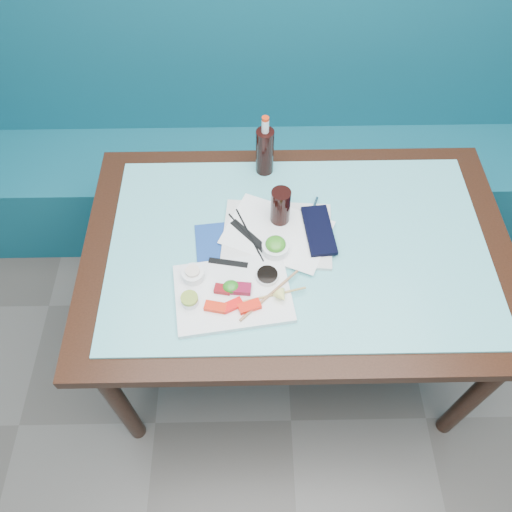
{
  "coord_description": "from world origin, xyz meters",
  "views": [
    {
      "loc": [
        -0.15,
        0.5,
        2.06
      ],
      "look_at": [
        -0.14,
        1.38,
        0.8
      ],
      "focal_mm": 35.0,
      "sensor_mm": 36.0,
      "label": 1
    }
  ],
  "objects_px": {
    "dining_table": "(297,261)",
    "sashimi_plate": "(233,293)",
    "booth_bench": "(281,151)",
    "serving_tray": "(277,234)",
    "seaweed_bowl": "(275,248)",
    "blue_napkin": "(219,241)",
    "cola_glass": "(280,206)",
    "cola_bottle_body": "(265,152)"
  },
  "relations": [
    {
      "from": "serving_tray",
      "to": "cola_glass",
      "type": "xyz_separation_m",
      "value": [
        0.01,
        0.05,
        0.07
      ]
    },
    {
      "from": "cola_bottle_body",
      "to": "sashimi_plate",
      "type": "bearing_deg",
      "value": -101.86
    },
    {
      "from": "cola_glass",
      "to": "blue_napkin",
      "type": "distance_m",
      "value": 0.23
    },
    {
      "from": "booth_bench",
      "to": "blue_napkin",
      "type": "distance_m",
      "value": 0.94
    },
    {
      "from": "sashimi_plate",
      "to": "cola_glass",
      "type": "height_order",
      "value": "cola_glass"
    },
    {
      "from": "cola_bottle_body",
      "to": "seaweed_bowl",
      "type": "bearing_deg",
      "value": -86.29
    },
    {
      "from": "dining_table",
      "to": "cola_bottle_body",
      "type": "height_order",
      "value": "cola_bottle_body"
    },
    {
      "from": "serving_tray",
      "to": "seaweed_bowl",
      "type": "height_order",
      "value": "seaweed_bowl"
    },
    {
      "from": "dining_table",
      "to": "serving_tray",
      "type": "distance_m",
      "value": 0.13
    },
    {
      "from": "serving_tray",
      "to": "sashimi_plate",
      "type": "bearing_deg",
      "value": -117.9
    },
    {
      "from": "sashimi_plate",
      "to": "cola_glass",
      "type": "bearing_deg",
      "value": 53.35
    },
    {
      "from": "sashimi_plate",
      "to": "serving_tray",
      "type": "distance_m",
      "value": 0.27
    },
    {
      "from": "serving_tray",
      "to": "seaweed_bowl",
      "type": "xyz_separation_m",
      "value": [
        -0.01,
        -0.07,
        0.02
      ]
    },
    {
      "from": "serving_tray",
      "to": "seaweed_bowl",
      "type": "relative_size",
      "value": 4.09
    },
    {
      "from": "sashimi_plate",
      "to": "serving_tray",
      "type": "relative_size",
      "value": 0.98
    },
    {
      "from": "blue_napkin",
      "to": "serving_tray",
      "type": "bearing_deg",
      "value": 7.66
    },
    {
      "from": "serving_tray",
      "to": "cola_bottle_body",
      "type": "distance_m",
      "value": 0.31
    },
    {
      "from": "cola_glass",
      "to": "cola_bottle_body",
      "type": "distance_m",
      "value": 0.25
    },
    {
      "from": "sashimi_plate",
      "to": "cola_bottle_body",
      "type": "distance_m",
      "value": 0.54
    },
    {
      "from": "booth_bench",
      "to": "cola_bottle_body",
      "type": "height_order",
      "value": "booth_bench"
    },
    {
      "from": "dining_table",
      "to": "blue_napkin",
      "type": "xyz_separation_m",
      "value": [
        -0.26,
        0.02,
        0.09
      ]
    },
    {
      "from": "booth_bench",
      "to": "serving_tray",
      "type": "bearing_deg",
      "value": -94.81
    },
    {
      "from": "dining_table",
      "to": "seaweed_bowl",
      "type": "xyz_separation_m",
      "value": [
        -0.08,
        -0.03,
        0.12
      ]
    },
    {
      "from": "serving_tray",
      "to": "blue_napkin",
      "type": "relative_size",
      "value": 2.34
    },
    {
      "from": "booth_bench",
      "to": "dining_table",
      "type": "height_order",
      "value": "booth_bench"
    },
    {
      "from": "seaweed_bowl",
      "to": "cola_glass",
      "type": "relative_size",
      "value": 0.65
    },
    {
      "from": "dining_table",
      "to": "sashimi_plate",
      "type": "height_order",
      "value": "sashimi_plate"
    },
    {
      "from": "sashimi_plate",
      "to": "booth_bench",
      "type": "bearing_deg",
      "value": 70.4
    },
    {
      "from": "dining_table",
      "to": "cola_glass",
      "type": "bearing_deg",
      "value": 120.27
    },
    {
      "from": "booth_bench",
      "to": "serving_tray",
      "type": "height_order",
      "value": "booth_bench"
    },
    {
      "from": "serving_tray",
      "to": "cola_bottle_body",
      "type": "xyz_separation_m",
      "value": [
        -0.03,
        0.3,
        0.08
      ]
    },
    {
      "from": "booth_bench",
      "to": "cola_bottle_body",
      "type": "bearing_deg",
      "value": -101.41
    },
    {
      "from": "sashimi_plate",
      "to": "serving_tray",
      "type": "xyz_separation_m",
      "value": [
        0.14,
        0.23,
        -0.0
      ]
    },
    {
      "from": "sashimi_plate",
      "to": "seaweed_bowl",
      "type": "xyz_separation_m",
      "value": [
        0.13,
        0.15,
        0.02
      ]
    },
    {
      "from": "cola_bottle_body",
      "to": "blue_napkin",
      "type": "bearing_deg",
      "value": -116.01
    },
    {
      "from": "dining_table",
      "to": "blue_napkin",
      "type": "height_order",
      "value": "blue_napkin"
    },
    {
      "from": "sashimi_plate",
      "to": "cola_bottle_body",
      "type": "relative_size",
      "value": 1.91
    },
    {
      "from": "cola_bottle_body",
      "to": "booth_bench",
      "type": "bearing_deg",
      "value": 78.59
    },
    {
      "from": "dining_table",
      "to": "sashimi_plate",
      "type": "distance_m",
      "value": 0.3
    },
    {
      "from": "seaweed_bowl",
      "to": "blue_napkin",
      "type": "relative_size",
      "value": 0.57
    },
    {
      "from": "cola_glass",
      "to": "blue_napkin",
      "type": "relative_size",
      "value": 0.88
    },
    {
      "from": "dining_table",
      "to": "serving_tray",
      "type": "relative_size",
      "value": 3.98
    }
  ]
}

